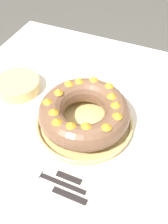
{
  "coord_description": "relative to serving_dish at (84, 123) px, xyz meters",
  "views": [
    {
      "loc": [
        -0.58,
        -0.24,
        1.49
      ],
      "look_at": [
        -0.02,
        0.0,
        0.84
      ],
      "focal_mm": 42.0,
      "sensor_mm": 36.0,
      "label": 1
    }
  ],
  "objects": [
    {
      "name": "side_bowl",
      "position": [
        0.07,
        0.32,
        0.01
      ],
      "size": [
        0.18,
        0.18,
        0.05
      ],
      "primitive_type": "cylinder",
      "color": "tan",
      "rests_on": "dining_table"
    },
    {
      "name": "ground_plane",
      "position": [
        0.02,
        -0.0,
        -0.78
      ],
      "size": [
        8.0,
        8.0,
        0.0
      ],
      "primitive_type": "plane",
      "color": "#4C4742"
    },
    {
      "name": "fork",
      "position": [
        -0.24,
        0.01,
        -0.01
      ],
      "size": [
        0.02,
        0.21,
        0.01
      ],
      "rotation": [
        0.0,
        0.0,
        0.08
      ],
      "color": "black",
      "rests_on": "dining_table"
    },
    {
      "name": "dining_table",
      "position": [
        0.02,
        -0.0,
        -0.11
      ],
      "size": [
        1.11,
        1.15,
        0.77
      ],
      "color": "beige",
      "rests_on": "ground_plane"
    },
    {
      "name": "bundt_cake",
      "position": [
        0.0,
        0.0,
        0.06
      ],
      "size": [
        0.31,
        0.31,
        0.1
      ],
      "color": "brown",
      "rests_on": "serving_dish"
    },
    {
      "name": "serving_dish",
      "position": [
        0.0,
        0.0,
        0.0
      ],
      "size": [
        0.34,
        0.34,
        0.03
      ],
      "color": "tan",
      "rests_on": "dining_table"
    },
    {
      "name": "serving_knife",
      "position": [
        -0.26,
        -0.02,
        -0.01
      ],
      "size": [
        0.02,
        0.24,
        0.01
      ],
      "rotation": [
        0.0,
        0.0,
        -0.01
      ],
      "color": "black",
      "rests_on": "dining_table"
    },
    {
      "name": "cake_knife",
      "position": [
        -0.21,
        -0.0,
        -0.01
      ],
      "size": [
        0.02,
        0.18,
        0.01
      ],
      "rotation": [
        0.0,
        0.0,
        -0.09
      ],
      "color": "black",
      "rests_on": "dining_table"
    }
  ]
}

